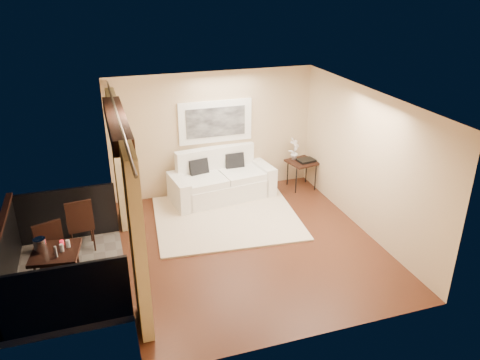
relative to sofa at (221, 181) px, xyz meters
name	(u,v)px	position (x,y,z in m)	size (l,w,h in m)	color
floor	(250,244)	(-0.03, -2.10, -0.38)	(5.00, 5.00, 0.00)	#512817
room_shell	(117,122)	(-2.16, -2.10, 2.14)	(5.00, 6.40, 5.00)	white
balcony	(58,269)	(-3.34, -2.10, -0.20)	(1.81, 2.60, 1.17)	#605B56
curtains	(126,194)	(-2.14, -2.10, 0.96)	(0.16, 4.80, 2.64)	#CBB67D
artwork	(216,122)	(0.01, 0.36, 1.24)	(1.62, 0.07, 0.92)	white
rug	(226,217)	(-0.17, -1.01, -0.36)	(2.82, 2.46, 0.04)	beige
sofa	(221,181)	(0.00, 0.00, 0.00)	(2.33, 1.23, 1.07)	white
side_table	(302,163)	(1.90, -0.10, 0.22)	(0.71, 0.71, 0.65)	black
tray	(306,160)	(1.97, -0.14, 0.30)	(0.38, 0.28, 0.05)	black
orchid	(294,149)	(1.75, 0.05, 0.53)	(0.27, 0.18, 0.51)	white
bistro_table	(56,256)	(-3.27, -2.60, 0.34)	(0.77, 0.77, 0.80)	black
balcony_chair_far	(80,221)	(-2.93, -1.38, 0.22)	(0.49, 0.49, 1.02)	black
balcony_chair_near	(52,249)	(-3.36, -2.16, 0.21)	(0.56, 0.56, 1.01)	black
ice_bucket	(40,245)	(-3.46, -2.52, 0.52)	(0.18, 0.18, 0.20)	silver
candle	(62,243)	(-3.17, -2.44, 0.45)	(0.06, 0.06, 0.07)	red
vase	(56,252)	(-3.24, -2.77, 0.51)	(0.04, 0.04, 0.18)	silver
glass_a	(62,248)	(-3.17, -2.64, 0.48)	(0.06, 0.06, 0.12)	white
glass_b	(68,244)	(-3.08, -2.54, 0.48)	(0.06, 0.06, 0.12)	white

